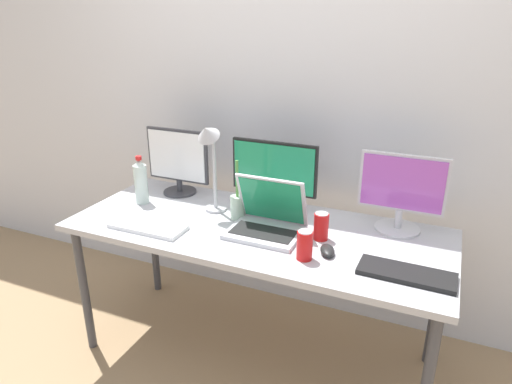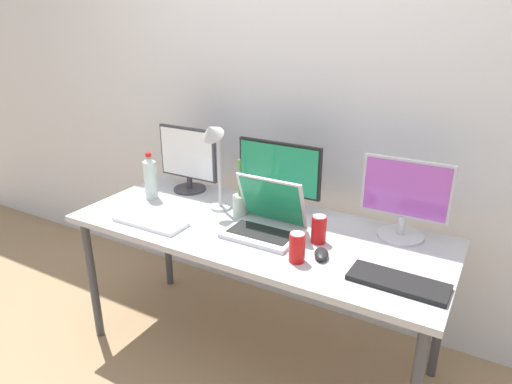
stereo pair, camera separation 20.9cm
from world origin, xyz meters
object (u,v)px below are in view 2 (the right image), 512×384
at_px(water_bottle, 150,178).
at_px(monitor_right, 405,198).
at_px(keyboard_aux, 151,222).
at_px(monitor_center, 279,174).
at_px(laptop_silver, 266,220).
at_px(soda_can_by_laptop, 297,247).
at_px(work_desk, 256,239).
at_px(desk_lamp, 214,149).
at_px(bamboo_vase, 240,205).
at_px(mouse_by_keyboard, 321,254).
at_px(keyboard_main, 398,282).
at_px(monitor_left, 188,158).
at_px(soda_can_near_keyboard, 319,229).

bearing_deg(water_bottle, monitor_right, 9.03).
bearing_deg(keyboard_aux, monitor_center, 45.19).
xyz_separation_m(laptop_silver, soda_can_by_laptop, (0.23, -0.17, 0.00)).
height_order(work_desk, monitor_center, monitor_center).
bearing_deg(desk_lamp, bamboo_vase, -3.25).
relative_size(monitor_center, soda_can_by_laptop, 3.57).
bearing_deg(soda_can_by_laptop, work_desk, 147.61).
distance_m(work_desk, mouse_by_keyboard, 0.40).
bearing_deg(keyboard_main, bamboo_vase, 166.56).
xyz_separation_m(monitor_left, laptop_silver, (0.64, -0.26, -0.13)).
distance_m(water_bottle, soda_can_near_keyboard, 0.99).
height_order(keyboard_main, desk_lamp, desk_lamp).
bearing_deg(bamboo_vase, soda_can_by_laptop, -30.21).
distance_m(monitor_center, soda_can_near_keyboard, 0.42).
bearing_deg(laptop_silver, soda_can_near_keyboard, 6.64).
xyz_separation_m(soda_can_near_keyboard, bamboo_vase, (-0.44, 0.05, 0.01)).
height_order(work_desk, bamboo_vase, bamboo_vase).
relative_size(soda_can_by_laptop, desk_lamp, 0.26).
bearing_deg(water_bottle, desk_lamp, 3.99).
relative_size(monitor_center, laptop_silver, 1.37).
relative_size(monitor_right, keyboard_main, 1.04).
bearing_deg(keyboard_aux, laptop_silver, 19.68).
bearing_deg(keyboard_aux, desk_lamp, 55.54).
bearing_deg(monitor_center, bamboo_vase, -120.75).
height_order(keyboard_aux, soda_can_by_laptop, soda_can_by_laptop).
xyz_separation_m(keyboard_aux, desk_lamp, (0.19, 0.28, 0.32)).
relative_size(monitor_center, soda_can_near_keyboard, 3.57).
relative_size(monitor_right, bamboo_vase, 1.27).
distance_m(work_desk, monitor_right, 0.71).
xyz_separation_m(monitor_center, keyboard_aux, (-0.45, -0.46, -0.18)).
xyz_separation_m(monitor_left, water_bottle, (-0.10, -0.20, -0.07)).
distance_m(mouse_by_keyboard, water_bottle, 1.07).
distance_m(monitor_right, soda_can_by_laptop, 0.55).
bearing_deg(mouse_by_keyboard, laptop_silver, 140.74).
bearing_deg(monitor_right, soda_can_near_keyboard, -142.20).
xyz_separation_m(keyboard_aux, soda_can_by_laptop, (0.76, 0.02, 0.05)).
bearing_deg(monitor_center, work_desk, -87.78).
relative_size(mouse_by_keyboard, bamboo_vase, 0.35).
xyz_separation_m(water_bottle, soda_can_near_keyboard, (0.99, -0.03, -0.06)).
bearing_deg(soda_can_near_keyboard, work_desk, -178.55).
bearing_deg(desk_lamp, soda_can_by_laptop, -23.99).
relative_size(work_desk, bamboo_vase, 5.97).
bearing_deg(laptop_silver, water_bottle, 175.61).
bearing_deg(monitor_right, monitor_left, -179.82).
xyz_separation_m(laptop_silver, keyboard_aux, (-0.53, -0.19, -0.05)).
relative_size(laptop_silver, mouse_by_keyboard, 3.10).
bearing_deg(monitor_left, work_desk, -22.52).
relative_size(monitor_right, laptop_silver, 1.16).
height_order(work_desk, water_bottle, water_bottle).
bearing_deg(mouse_by_keyboard, monitor_left, 137.02).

